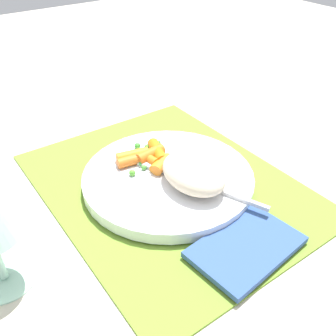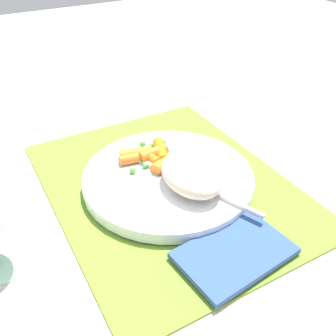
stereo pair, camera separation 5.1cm
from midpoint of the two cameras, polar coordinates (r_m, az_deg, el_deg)
The scene contains 8 objects.
ground_plane at distance 0.59m, azimuth -2.50°, elevation -2.75°, with size 2.40×2.40×0.00m, color beige.
placemat at distance 0.59m, azimuth -2.51°, elevation -2.52°, with size 0.43×0.34×0.01m, color olive.
plate at distance 0.58m, azimuth -2.54°, elevation -1.60°, with size 0.26×0.26×0.02m, color white.
rice_mound at distance 0.54m, azimuth 1.09°, elevation -0.83°, with size 0.11×0.08×0.04m, color beige.
carrot_portion at distance 0.60m, azimuth -5.36°, elevation 1.58°, with size 0.08×0.09×0.02m.
pea_scatter at distance 0.60m, azimuth -6.38°, elevation 1.48°, with size 0.08×0.09×0.01m.
fork at distance 0.56m, azimuth 0.10°, elevation -1.67°, with size 0.20×0.09×0.01m.
napkin at distance 0.49m, azimuth 8.89°, elevation -11.37°, with size 0.09×0.14×0.01m, color #33518C.
Camera 1 is at (-0.38, 0.27, 0.36)m, focal length 41.09 mm.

